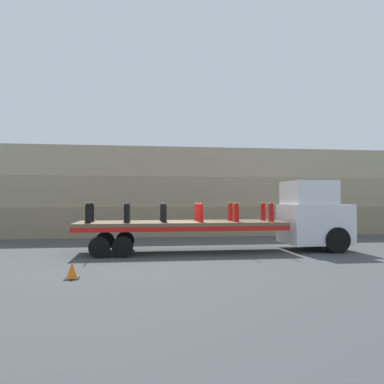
{
  "coord_description": "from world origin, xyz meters",
  "views": [
    {
      "loc": [
        -1.76,
        -16.74,
        2.37
      ],
      "look_at": [
        0.49,
        0.0,
        2.71
      ],
      "focal_mm": 35.0,
      "sensor_mm": 36.0,
      "label": 1
    }
  ],
  "objects": [
    {
      "name": "fire_hydrant_red_far_5",
      "position": [
        4.01,
        0.57,
        1.79
      ],
      "size": [
        0.29,
        0.46,
        0.84
      ],
      "color": "red",
      "rests_on": "flatbed_trailer"
    },
    {
      "name": "flatbed_trailer",
      "position": [
        -0.58,
        0.0,
        1.13
      ],
      "size": [
        9.21,
        2.66,
        1.38
      ],
      "color": "brown",
      "rests_on": "ground_plane"
    },
    {
      "name": "ground_plane",
      "position": [
        0.0,
        0.0,
        0.0
      ],
      "size": [
        120.0,
        120.0,
        0.0
      ],
      "primitive_type": "plane",
      "color": "#3F4244"
    },
    {
      "name": "traffic_cone",
      "position": [
        -3.82,
        -5.19,
        0.24
      ],
      "size": [
        0.41,
        0.41,
        0.5
      ],
      "color": "black",
      "rests_on": "ground_plane"
    },
    {
      "name": "fire_hydrant_black_far_0",
      "position": [
        -4.01,
        0.57,
        1.79
      ],
      "size": [
        0.29,
        0.46,
        0.84
      ],
      "color": "black",
      "rests_on": "flatbed_trailer"
    },
    {
      "name": "rock_cliff",
      "position": [
        0.0,
        8.34,
        2.88
      ],
      "size": [
        60.0,
        3.3,
        5.75
      ],
      "color": "gray",
      "rests_on": "ground_plane"
    },
    {
      "name": "cargo_strap_rear",
      "position": [
        -4.01,
        0.0,
        2.23
      ],
      "size": [
        0.05,
        2.77,
        0.01
      ],
      "color": "yellow",
      "rests_on": "fire_hydrant_black_near_0"
    },
    {
      "name": "fire_hydrant_black_near_2",
      "position": [
        -0.8,
        -0.57,
        1.79
      ],
      "size": [
        0.29,
        0.46,
        0.84
      ],
      "color": "black",
      "rests_on": "flatbed_trailer"
    },
    {
      "name": "fire_hydrant_red_far_3",
      "position": [
        0.8,
        0.57,
        1.79
      ],
      "size": [
        0.29,
        0.46,
        0.84
      ],
      "color": "red",
      "rests_on": "flatbed_trailer"
    },
    {
      "name": "fire_hydrant_black_far_2",
      "position": [
        -0.8,
        0.57,
        1.79
      ],
      "size": [
        0.29,
        0.46,
        0.84
      ],
      "color": "black",
      "rests_on": "flatbed_trailer"
    },
    {
      "name": "cargo_strap_middle",
      "position": [
        2.4,
        0.0,
        2.23
      ],
      "size": [
        0.05,
        2.77,
        0.01
      ],
      "color": "yellow",
      "rests_on": "fire_hydrant_red_near_4"
    },
    {
      "name": "truck_cab",
      "position": [
        6.35,
        0.0,
        1.59
      ],
      "size": [
        2.79,
        2.69,
        3.23
      ],
      "color": "silver",
      "rests_on": "ground_plane"
    },
    {
      "name": "fire_hydrant_red_near_5",
      "position": [
        4.01,
        -0.57,
        1.79
      ],
      "size": [
        0.29,
        0.46,
        0.84
      ],
      "color": "red",
      "rests_on": "flatbed_trailer"
    },
    {
      "name": "cargo_strap_front",
      "position": [
        4.01,
        0.0,
        2.23
      ],
      "size": [
        0.05,
        2.77,
        0.01
      ],
      "color": "yellow",
      "rests_on": "fire_hydrant_red_near_5"
    },
    {
      "name": "fire_hydrant_black_near_0",
      "position": [
        -4.01,
        -0.57,
        1.79
      ],
      "size": [
        0.29,
        0.46,
        0.84
      ],
      "color": "black",
      "rests_on": "flatbed_trailer"
    },
    {
      "name": "fire_hydrant_red_near_3",
      "position": [
        0.8,
        -0.57,
        1.79
      ],
      "size": [
        0.29,
        0.46,
        0.84
      ],
      "color": "red",
      "rests_on": "flatbed_trailer"
    },
    {
      "name": "fire_hydrant_red_near_4",
      "position": [
        2.4,
        -0.57,
        1.79
      ],
      "size": [
        0.29,
        0.46,
        0.84
      ],
      "color": "red",
      "rests_on": "flatbed_trailer"
    },
    {
      "name": "fire_hydrant_black_near_1",
      "position": [
        -2.4,
        -0.57,
        1.79
      ],
      "size": [
        0.29,
        0.46,
        0.84
      ],
      "color": "black",
      "rests_on": "flatbed_trailer"
    },
    {
      "name": "fire_hydrant_red_far_4",
      "position": [
        2.4,
        0.57,
        1.79
      ],
      "size": [
        0.29,
        0.46,
        0.84
      ],
      "color": "red",
      "rests_on": "flatbed_trailer"
    },
    {
      "name": "fire_hydrant_black_far_1",
      "position": [
        -2.4,
        0.57,
        1.79
      ],
      "size": [
        0.29,
        0.46,
        0.84
      ],
      "color": "black",
      "rests_on": "flatbed_trailer"
    }
  ]
}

